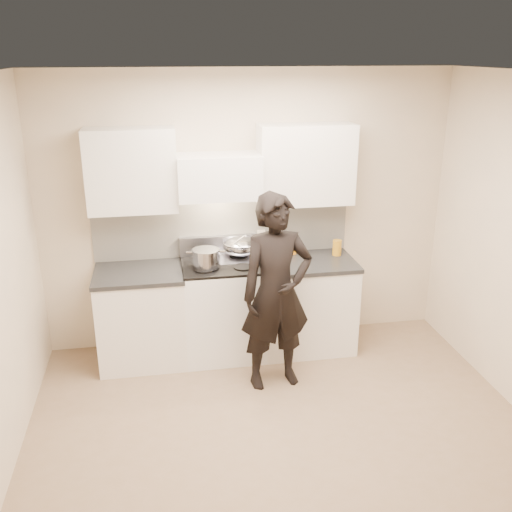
# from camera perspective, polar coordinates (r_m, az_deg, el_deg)

# --- Properties ---
(ground_plane) EXTENTS (4.00, 4.00, 0.00)m
(ground_plane) POSITION_cam_1_polar(r_m,az_deg,el_deg) (4.66, 2.89, -17.74)
(ground_plane) COLOR #856D56
(room_shell) EXTENTS (4.04, 3.54, 2.70)m
(room_shell) POSITION_cam_1_polar(r_m,az_deg,el_deg) (4.22, 1.39, 2.77)
(room_shell) COLOR beige
(room_shell) RESTS_ON ground
(stove) EXTENTS (0.76, 0.65, 0.96)m
(stove) POSITION_cam_1_polar(r_m,az_deg,el_deg) (5.57, -3.31, -5.26)
(stove) COLOR white
(stove) RESTS_ON ground
(counter_right) EXTENTS (0.92, 0.67, 0.92)m
(counter_right) POSITION_cam_1_polar(r_m,az_deg,el_deg) (5.72, 5.00, -4.76)
(counter_right) COLOR white
(counter_right) RESTS_ON ground
(counter_left) EXTENTS (0.82, 0.67, 0.92)m
(counter_left) POSITION_cam_1_polar(r_m,az_deg,el_deg) (5.55, -11.36, -5.90)
(counter_left) COLOR white
(counter_left) RESTS_ON ground
(wok) EXTENTS (0.36, 0.43, 0.29)m
(wok) POSITION_cam_1_polar(r_m,az_deg,el_deg) (5.51, -1.55, 0.98)
(wok) COLOR #A1A4B0
(wok) RESTS_ON stove
(stock_pot) EXTENTS (0.36, 0.28, 0.17)m
(stock_pot) POSITION_cam_1_polar(r_m,az_deg,el_deg) (5.25, -5.02, -0.21)
(stock_pot) COLOR #A1A4B0
(stock_pot) RESTS_ON stove
(utensil_crock) EXTENTS (0.14, 0.14, 0.36)m
(utensil_crock) POSITION_cam_1_polar(r_m,az_deg,el_deg) (5.61, 2.60, 1.09)
(utensil_crock) COLOR #9A9BAA
(utensil_crock) RESTS_ON counter_right
(spice_jar) EXTENTS (0.04, 0.04, 0.09)m
(spice_jar) POSITION_cam_1_polar(r_m,az_deg,el_deg) (5.69, 3.85, 0.62)
(spice_jar) COLOR orange
(spice_jar) RESTS_ON counter_right
(oil_glass) EXTENTS (0.09, 0.09, 0.15)m
(oil_glass) POSITION_cam_1_polar(r_m,az_deg,el_deg) (5.70, 8.10, 0.84)
(oil_glass) COLOR #BE8319
(oil_glass) RESTS_ON counter_right
(person) EXTENTS (0.70, 0.51, 1.75)m
(person) POSITION_cam_1_polar(r_m,az_deg,el_deg) (4.91, 2.05, -3.69)
(person) COLOR black
(person) RESTS_ON ground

